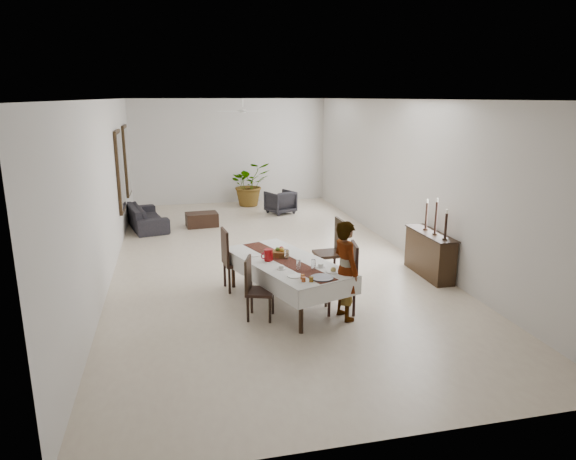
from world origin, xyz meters
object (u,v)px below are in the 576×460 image
(dining_table_top, at_px, (286,262))
(red_pitcher, at_px, (268,255))
(sideboard_body, at_px, (430,255))
(woman, at_px, (346,270))
(sofa, at_px, (147,216))

(dining_table_top, xyz_separation_m, red_pitcher, (-0.27, 0.06, 0.13))
(dining_table_top, distance_m, sideboard_body, 2.99)
(woman, distance_m, sideboard_body, 2.64)
(woman, xyz_separation_m, sofa, (-3.12, 6.41, -0.47))
(dining_table_top, relative_size, sofa, 1.15)
(sideboard_body, height_order, sofa, sideboard_body)
(woman, relative_size, sideboard_body, 1.14)
(red_pitcher, height_order, woman, woman)
(woman, distance_m, sofa, 7.14)
(dining_table_top, height_order, sofa, dining_table_top)
(sofa, bearing_deg, woman, -166.54)
(sideboard_body, relative_size, sofa, 0.68)
(red_pitcher, bearing_deg, woman, -40.00)
(dining_table_top, bearing_deg, sofa, 93.65)
(dining_table_top, distance_m, red_pitcher, 0.30)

